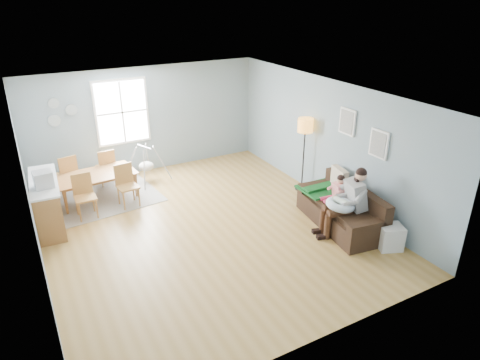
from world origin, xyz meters
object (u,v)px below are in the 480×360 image
sofa (343,212)px  storage_cube (390,237)px  toddler (336,190)px  father (348,200)px  chair_sw (84,193)px  chair_nw (68,172)px  monitor (43,179)px  chair_se (126,182)px  counter (47,203)px  floor_lamp (305,131)px  baby_swing (146,166)px  dining_table (97,187)px  chair_ne (106,165)px

sofa → storage_cube: bearing=-80.5°
toddler → sofa: bearing=-76.5°
father → chair_sw: bearing=143.8°
chair_nw → monitor: (-0.59, -1.63, 0.59)m
chair_se → monitor: (-1.63, -0.47, 0.60)m
chair_se → counter: (-1.63, -0.14, -0.04)m
sofa → chair_se: (-3.58, 3.00, 0.24)m
father → chair_se: (-3.42, 3.27, -0.19)m
storage_cube → chair_se: bearing=132.7°
floor_lamp → chair_sw: floor_lamp is taller
chair_sw → baby_swing: (1.68, 1.14, -0.13)m
father → chair_nw: bearing=135.2°
storage_cube → chair_sw: bearing=139.5°
sofa → toddler: (-0.05, 0.20, 0.40)m
storage_cube → dining_table: dining_table is taller
baby_swing → toddler: bearing=-54.3°
floor_lamp → baby_swing: floor_lamp is taller
monitor → baby_swing: bearing=32.3°
chair_ne → chair_sw: bearing=-119.6°
father → chair_ne: size_ratio=1.48×
chair_sw → counter: size_ratio=0.52×
counter → chair_se: bearing=4.8°
toddler → monitor: size_ratio=2.29×
toddler → storage_cube: toddler is taller
baby_swing → chair_nw: bearing=176.5°
storage_cube → toddler: bearing=100.2°
chair_se → chair_sw: bearing=-173.9°
father → chair_se: size_ratio=1.45×
storage_cube → counter: counter is taller
storage_cube → chair_se: 5.56m
monitor → baby_swing: 2.94m
sofa → monitor: 5.86m
dining_table → sofa: bearing=-45.9°
sofa → chair_se: size_ratio=2.28×
toddler → chair_sw: toddler is taller
dining_table → chair_sw: bearing=-124.4°
father → chair_nw: size_ratio=1.41×
chair_sw → chair_nw: 1.26m
dining_table → monitor: 1.74m
storage_cube → chair_nw: (-4.81, 5.24, 0.32)m
father → monitor: size_ratio=3.89×
storage_cube → chair_sw: 6.15m
chair_ne → baby_swing: (0.91, -0.21, -0.12)m
dining_table → chair_nw: 0.81m
father → chair_nw: 6.28m
floor_lamp → baby_swing: 3.98m
sofa → storage_cube: (0.18, -1.09, -0.06)m
floor_lamp → dining_table: 4.89m
chair_nw → floor_lamp: bearing=-25.9°
toddler → chair_se: size_ratio=0.85×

